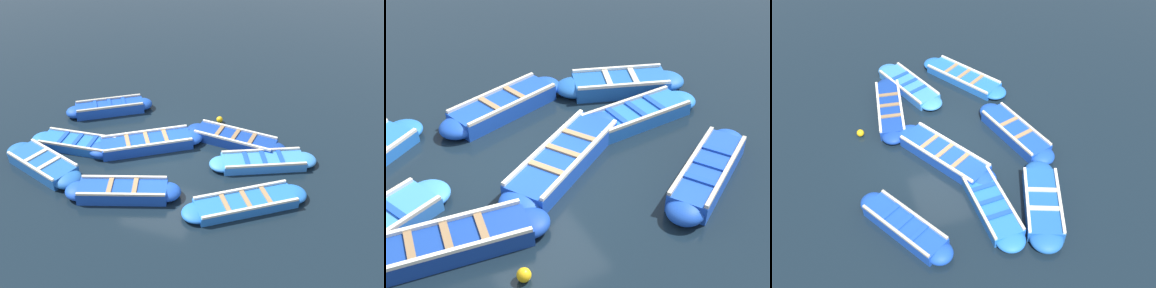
% 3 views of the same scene
% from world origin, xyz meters
% --- Properties ---
extents(ground_plane, '(120.00, 120.00, 0.00)m').
position_xyz_m(ground_plane, '(0.00, 0.00, 0.00)').
color(ground_plane, black).
extents(boat_stern_in, '(2.84, 3.82, 0.44)m').
position_xyz_m(boat_stern_in, '(0.22, 0.56, 0.19)').
color(boat_stern_in, '#1947B7').
rests_on(boat_stern_in, ground).
extents(boat_tucked, '(1.21, 3.72, 0.41)m').
position_xyz_m(boat_tucked, '(1.42, -2.27, 0.18)').
color(boat_tucked, navy).
rests_on(boat_tucked, ground).
extents(boat_end_of_row, '(2.38, 3.20, 0.46)m').
position_xyz_m(boat_end_of_row, '(2.01, 2.87, 0.20)').
color(boat_end_of_row, '#1947B7').
rests_on(boat_end_of_row, ground).
extents(boat_far_corner, '(1.79, 3.56, 0.45)m').
position_xyz_m(boat_far_corner, '(-2.34, 0.25, 0.20)').
color(boat_far_corner, '#1947B7').
rests_on(boat_far_corner, ground).
extents(boat_drifting, '(2.84, 3.66, 0.35)m').
position_xyz_m(boat_drifting, '(-1.66, -3.33, 0.15)').
color(boat_drifting, blue).
rests_on(boat_drifting, ground).
extents(boat_bow_out, '(2.15, 3.59, 0.36)m').
position_xyz_m(boat_bow_out, '(0.47, -3.44, 0.15)').
color(boat_bow_out, '#3884E0').
rests_on(boat_bow_out, ground).
extents(boat_broadside, '(1.09, 3.48, 0.38)m').
position_xyz_m(boat_broadside, '(-0.52, 2.83, 0.16)').
color(boat_broadside, blue).
rests_on(boat_broadside, ground).
extents(boat_centre, '(2.00, 3.45, 0.45)m').
position_xyz_m(boat_centre, '(-1.93, 3.29, 0.19)').
color(boat_centre, '#1E59AD').
rests_on(boat_centre, ground).
extents(buoy_orange_near, '(0.25, 0.25, 0.25)m').
position_xyz_m(buoy_orange_near, '(2.61, -1.39, 0.12)').
color(buoy_orange_near, '#EAB214').
rests_on(buoy_orange_near, ground).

